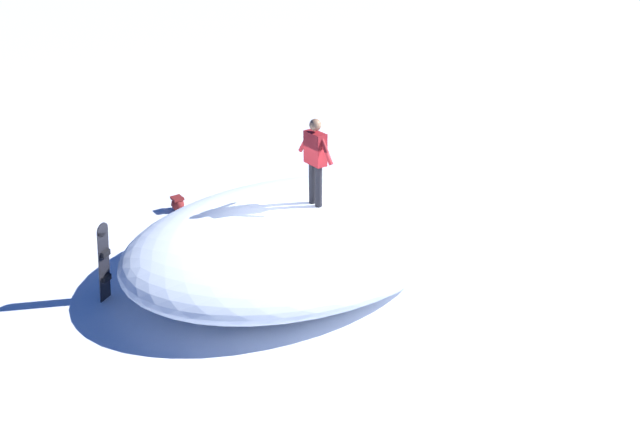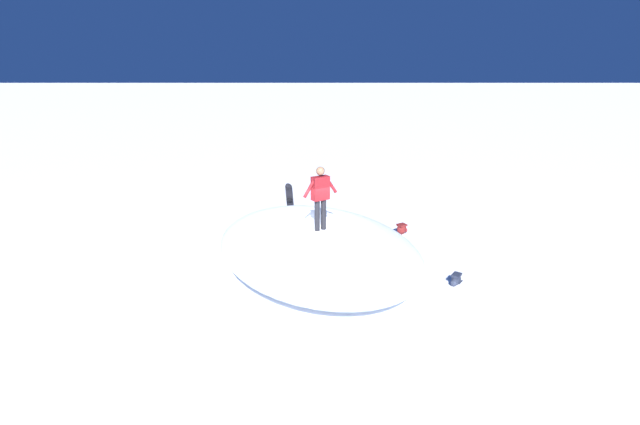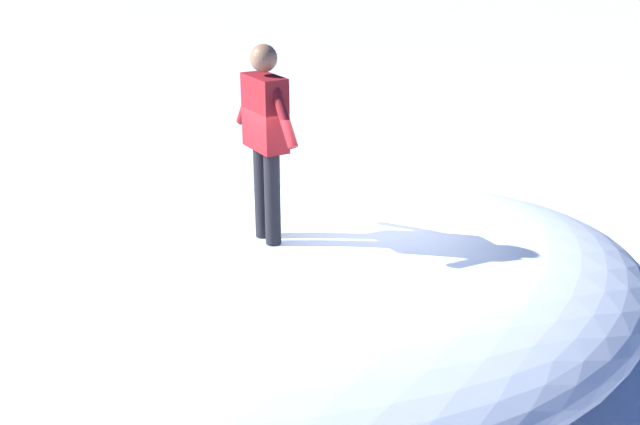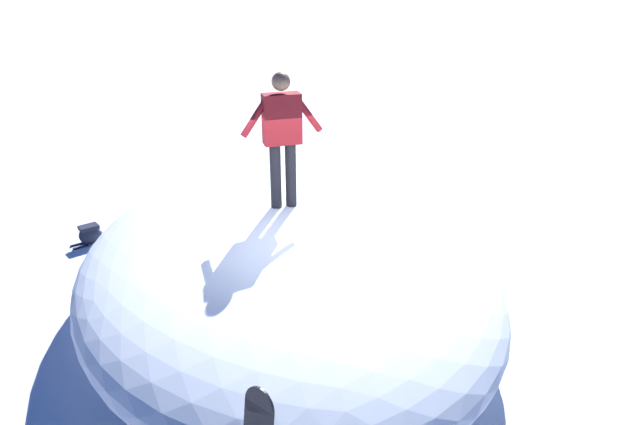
{
  "view_description": "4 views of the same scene",
  "coord_description": "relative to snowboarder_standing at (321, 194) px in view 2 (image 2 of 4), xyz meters",
  "views": [
    {
      "loc": [
        -10.61,
        -0.04,
        6.45
      ],
      "look_at": [
        0.1,
        -0.94,
        1.38
      ],
      "focal_mm": 35.44,
      "sensor_mm": 36.0,
      "label": 1
    },
    {
      "loc": [
        0.62,
        -12.49,
        5.63
      ],
      "look_at": [
        0.61,
        -0.7,
        1.73
      ],
      "focal_mm": 25.7,
      "sensor_mm": 36.0,
      "label": 2
    },
    {
      "loc": [
        6.88,
        -0.29,
        4.0
      ],
      "look_at": [
        0.34,
        -0.44,
        1.46
      ],
      "focal_mm": 42.55,
      "sensor_mm": 36.0,
      "label": 3
    },
    {
      "loc": [
        -1.72,
        5.94,
        4.27
      ],
      "look_at": [
        0.16,
        -0.96,
        1.25
      ],
      "focal_mm": 33.43,
      "sensor_mm": 36.0,
      "label": 4
    }
  ],
  "objects": [
    {
      "name": "ground",
      "position": [
        -0.63,
        0.9,
        -2.32
      ],
      "size": [
        240.0,
        240.0,
        0.0
      ],
      "primitive_type": "plane",
      "color": "white"
    },
    {
      "name": "snow_mound",
      "position": [
        -0.1,
        0.34,
        -1.66
      ],
      "size": [
        7.84,
        8.67,
        1.31
      ],
      "primitive_type": "ellipsoid",
      "rotation": [
        0.0,
        0.0,
        2.05
      ],
      "color": "white",
      "rests_on": "ground"
    },
    {
      "name": "snowboarder_standing",
      "position": [
        0.0,
        0.0,
        0.0
      ],
      "size": [
        0.93,
        0.63,
        1.74
      ],
      "color": "black",
      "rests_on": "snow_mound"
    },
    {
      "name": "snowboard_primary_upright",
      "position": [
        -1.07,
        3.9,
        -1.49
      ],
      "size": [
        0.35,
        0.33,
        1.61
      ],
      "color": "black",
      "rests_on": "ground"
    },
    {
      "name": "backpack_near",
      "position": [
        3.58,
        -0.67,
        -2.16
      ],
      "size": [
        0.45,
        0.53,
        0.32
      ],
      "color": "#1E2333",
      "rests_on": "ground"
    },
    {
      "name": "backpack_far",
      "position": [
        2.8,
        3.11,
        -2.13
      ],
      "size": [
        0.56,
        0.46,
        0.36
      ],
      "color": "maroon",
      "rests_on": "ground"
    }
  ]
}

